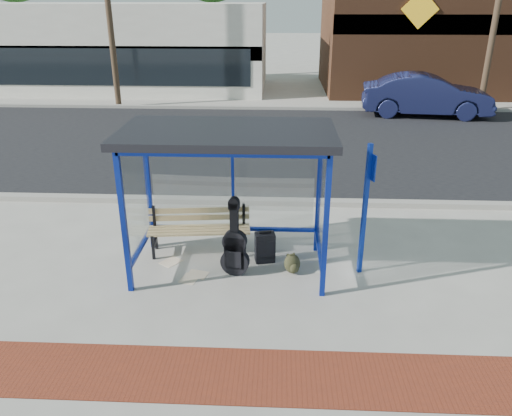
{
  "coord_description": "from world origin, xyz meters",
  "views": [
    {
      "loc": [
        0.79,
        -7.4,
        4.28
      ],
      "look_at": [
        0.43,
        0.2,
        1.05
      ],
      "focal_mm": 35.0,
      "sensor_mm": 36.0,
      "label": 1
    }
  ],
  "objects_px": {
    "bench": "(199,227)",
    "guitar_bag": "(235,249)",
    "backpack": "(293,264)",
    "suitcase": "(265,248)",
    "parked_car": "(426,95)"
  },
  "relations": [
    {
      "from": "bench",
      "to": "guitar_bag",
      "type": "bearing_deg",
      "value": -54.14
    },
    {
      "from": "backpack",
      "to": "parked_car",
      "type": "height_order",
      "value": "parked_car"
    },
    {
      "from": "backpack",
      "to": "bench",
      "type": "bearing_deg",
      "value": 136.33
    },
    {
      "from": "suitcase",
      "to": "backpack",
      "type": "height_order",
      "value": "suitcase"
    },
    {
      "from": "guitar_bag",
      "to": "parked_car",
      "type": "relative_size",
      "value": 0.27
    },
    {
      "from": "suitcase",
      "to": "guitar_bag",
      "type": "bearing_deg",
      "value": -148.52
    },
    {
      "from": "bench",
      "to": "backpack",
      "type": "distance_m",
      "value": 1.83
    },
    {
      "from": "bench",
      "to": "parked_car",
      "type": "relative_size",
      "value": 0.38
    },
    {
      "from": "suitcase",
      "to": "parked_car",
      "type": "bearing_deg",
      "value": 52.19
    },
    {
      "from": "backpack",
      "to": "parked_car",
      "type": "relative_size",
      "value": 0.07
    },
    {
      "from": "bench",
      "to": "suitcase",
      "type": "relative_size",
      "value": 3.14
    },
    {
      "from": "parked_car",
      "to": "backpack",
      "type": "bearing_deg",
      "value": 163.02
    },
    {
      "from": "suitcase",
      "to": "parked_car",
      "type": "distance_m",
      "value": 13.27
    },
    {
      "from": "guitar_bag",
      "to": "parked_car",
      "type": "bearing_deg",
      "value": 72.0
    },
    {
      "from": "guitar_bag",
      "to": "backpack",
      "type": "xyz_separation_m",
      "value": [
        0.96,
        0.09,
        -0.32
      ]
    }
  ]
}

